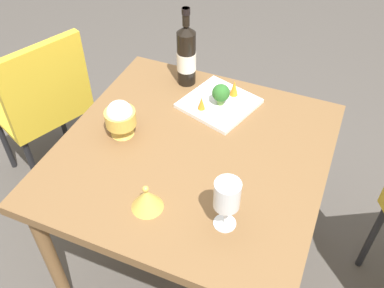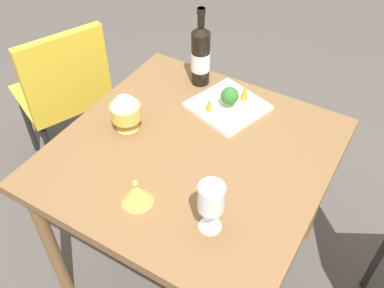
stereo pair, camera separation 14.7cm
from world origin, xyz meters
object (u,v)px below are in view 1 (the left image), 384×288
object	(u,v)px
serving_plate	(218,103)
chair_by_wall	(44,101)
wine_bottle	(186,55)
carrot_garnish_right	(201,103)
carrot_garnish_left	(234,88)
wine_glass	(227,196)
broccoli_floret	(221,93)
rice_bowl	(120,118)
rice_bowl_lid	(147,199)

from	to	relation	value
serving_plate	chair_by_wall	bearing A→B (deg)	-86.21
wine_bottle	carrot_garnish_right	bearing A→B (deg)	39.22
serving_plate	carrot_garnish_left	xyz separation A→B (m)	(-0.07, 0.04, 0.04)
wine_glass	carrot_garnish_left	xyz separation A→B (m)	(-0.58, -0.17, -0.08)
broccoli_floret	wine_glass	bearing A→B (deg)	21.40
wine_bottle	carrot_garnish_left	world-z (taller)	wine_bottle
wine_bottle	rice_bowl	world-z (taller)	wine_bottle
wine_glass	rice_bowl	size ratio (longest dim) A/B	1.26
rice_bowl_lid	carrot_garnish_right	xyz separation A→B (m)	(-0.49, -0.02, 0.01)
chair_by_wall	wine_glass	xyz separation A→B (m)	(0.46, 1.05, 0.32)
rice_bowl_lid	serving_plate	xyz separation A→B (m)	(-0.55, 0.03, -0.03)
wine_glass	wine_bottle	bearing A→B (deg)	-147.81
wine_bottle	chair_by_wall	bearing A→B (deg)	-77.39
wine_glass	carrot_garnish_right	bearing A→B (deg)	-150.56
wine_bottle	carrot_garnish_left	size ratio (longest dim) A/B	5.02
wine_bottle	serving_plate	bearing A→B (deg)	61.86
wine_glass	carrot_garnish_right	distance (m)	0.53
rice_bowl	rice_bowl_lid	xyz separation A→B (m)	(0.26, 0.23, -0.04)
wine_bottle	rice_bowl_lid	bearing A→B (deg)	12.75
rice_bowl_lid	wine_bottle	bearing A→B (deg)	-167.25
broccoli_floret	carrot_garnish_right	distance (m)	0.08
wine_bottle	rice_bowl_lid	world-z (taller)	wine_bottle
chair_by_wall	broccoli_floret	xyz separation A→B (m)	(-0.05, 0.85, 0.26)
carrot_garnish_left	carrot_garnish_right	bearing A→B (deg)	-33.18
rice_bowl_lid	carrot_garnish_left	distance (m)	0.62
wine_bottle	wine_glass	distance (m)	0.72
chair_by_wall	broccoli_floret	distance (m)	0.89
wine_bottle	carrot_garnish_right	size ratio (longest dim) A/B	6.05
wine_glass	rice_bowl_lid	world-z (taller)	wine_glass
wine_bottle	broccoli_floret	size ratio (longest dim) A/B	3.80
wine_bottle	carrot_garnish_right	distance (m)	0.22
wine_glass	carrot_garnish_right	world-z (taller)	wine_glass
wine_bottle	carrot_garnish_left	xyz separation A→B (m)	(0.03, 0.21, -0.08)
rice_bowl	serving_plate	world-z (taller)	rice_bowl
wine_bottle	wine_glass	size ratio (longest dim) A/B	1.82
carrot_garnish_left	carrot_garnish_right	size ratio (longest dim) A/B	1.20
serving_plate	broccoli_floret	bearing A→B (deg)	51.86
chair_by_wall	carrot_garnish_left	xyz separation A→B (m)	(-0.12, 0.88, 0.24)
rice_bowl_lid	serving_plate	size ratio (longest dim) A/B	0.32
serving_plate	broccoli_floret	size ratio (longest dim) A/B	3.66
serving_plate	carrot_garnish_right	bearing A→B (deg)	-34.70
carrot_garnish_right	wine_glass	bearing A→B (deg)	29.44
rice_bowl	carrot_garnish_left	world-z (taller)	rice_bowl
chair_by_wall	carrot_garnish_left	distance (m)	0.92
wine_glass	rice_bowl_lid	bearing A→B (deg)	-82.49
broccoli_floret	carrot_garnish_right	size ratio (longest dim) A/B	1.59
broccoli_floret	carrot_garnish_right	xyz separation A→B (m)	(0.06, -0.06, -0.02)
rice_bowl	broccoli_floret	world-z (taller)	rice_bowl
chair_by_wall	wine_glass	world-z (taller)	wine_glass
carrot_garnish_left	chair_by_wall	bearing A→B (deg)	-82.18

